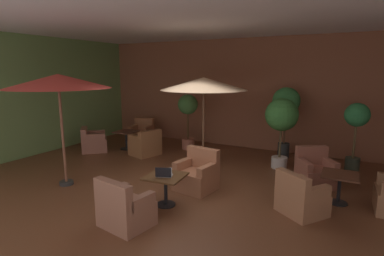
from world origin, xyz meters
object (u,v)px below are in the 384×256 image
at_px(armchair_front_right_south, 93,142).
at_px(patio_umbrella_center_beige, 58,82).
at_px(cafe_table_front_left, 166,182).
at_px(armchair_mid_center_east, 315,172).
at_px(open_laptop, 164,174).
at_px(potted_tree_right_corner, 282,118).
at_px(cafe_table_mid_center, 340,181).
at_px(potted_tree_left_corner, 356,126).
at_px(potted_tree_mid_left, 286,106).
at_px(iced_drink_cup, 170,171).
at_px(armchair_mid_center_south, 301,198).
at_px(armchair_front_left_east, 125,209).
at_px(armchair_front_right_north, 145,145).
at_px(armchair_front_right_east, 142,134).
at_px(potted_tree_mid_right, 188,112).
at_px(patio_umbrella_tall_red, 204,84).
at_px(armchair_front_left_north, 197,175).
at_px(cafe_table_front_right, 126,136).

distance_m(armchair_front_right_south, patio_umbrella_center_beige, 3.67).
distance_m(cafe_table_front_left, armchair_mid_center_east, 3.60).
bearing_deg(open_laptop, potted_tree_right_corner, 67.71).
relative_size(cafe_table_mid_center, open_laptop, 1.87).
height_order(armchair_mid_center_east, potted_tree_left_corner, potted_tree_left_corner).
bearing_deg(potted_tree_left_corner, armchair_front_right_south, -169.06).
relative_size(armchair_front_right_south, potted_tree_mid_left, 0.50).
bearing_deg(iced_drink_cup, armchair_mid_center_south, 16.74).
distance_m(armchair_front_left_east, armchair_front_right_north, 4.51).
xyz_separation_m(cafe_table_mid_center, iced_drink_cup, (-3.01, -1.57, 0.20)).
bearing_deg(armchair_front_right_east, iced_drink_cup, -46.54).
relative_size(armchair_front_right_north, potted_tree_mid_right, 0.53).
xyz_separation_m(armchair_front_right_north, patio_umbrella_tall_red, (2.05, -0.03, 1.96)).
bearing_deg(cafe_table_front_left, potted_tree_mid_left, 73.80).
relative_size(armchair_front_left_east, armchair_front_right_south, 0.85).
height_order(armchair_front_right_south, iced_drink_cup, armchair_front_right_south).
xyz_separation_m(armchair_front_right_east, armchair_mid_center_south, (6.20, -3.27, -0.01)).
distance_m(armchair_front_left_north, armchair_front_right_south, 4.71).
distance_m(armchair_front_right_south, potted_tree_left_corner, 7.80).
distance_m(patio_umbrella_tall_red, potted_tree_mid_left, 2.70).
bearing_deg(open_laptop, potted_tree_mid_right, 113.08).
height_order(potted_tree_mid_left, potted_tree_right_corner, potted_tree_mid_left).
distance_m(cafe_table_front_left, armchair_front_right_east, 5.61).
height_order(cafe_table_front_right, armchair_mid_center_south, armchair_mid_center_south).
xyz_separation_m(patio_umbrella_center_beige, potted_tree_right_corner, (4.13, 3.64, -1.02)).
height_order(potted_tree_left_corner, potted_tree_mid_left, potted_tree_mid_left).
bearing_deg(cafe_table_mid_center, potted_tree_mid_left, 120.61).
relative_size(armchair_front_left_east, potted_tree_left_corner, 0.49).
relative_size(cafe_table_front_right, armchair_mid_center_east, 0.67).
distance_m(armchair_mid_center_east, patio_umbrella_center_beige, 6.22).
height_order(cafe_table_mid_center, patio_umbrella_tall_red, patio_umbrella_tall_red).
height_order(cafe_table_front_right, armchair_front_right_south, armchair_front_right_south).
bearing_deg(iced_drink_cup, potted_tree_left_corner, 48.59).
relative_size(armchair_front_left_north, patio_umbrella_tall_red, 0.37).
bearing_deg(armchair_front_right_east, cafe_table_mid_center, -19.61).
height_order(armchair_front_left_north, armchair_mid_center_south, armchair_front_left_north).
xyz_separation_m(armchair_front_left_north, potted_tree_right_corner, (1.30, 2.43, 1.05)).
relative_size(armchair_front_right_north, open_laptop, 2.64).
bearing_deg(armchair_front_right_north, cafe_table_mid_center, -10.64).
bearing_deg(armchair_front_right_south, armchair_mid_center_south, -12.07).
bearing_deg(iced_drink_cup, armchair_front_right_east, 133.46).
bearing_deg(armchair_front_right_south, armchair_front_right_north, 13.92).
distance_m(cafe_table_front_left, potted_tree_mid_right, 4.51).
bearing_deg(iced_drink_cup, armchair_front_left_north, 81.01).
distance_m(armchair_front_right_east, patio_umbrella_tall_red, 4.05).
bearing_deg(armchair_front_left_north, cafe_table_front_right, 151.56).
height_order(cafe_table_mid_center, potted_tree_left_corner, potted_tree_left_corner).
bearing_deg(potted_tree_mid_left, armchair_mid_center_east, -59.92).
bearing_deg(cafe_table_front_right, potted_tree_left_corner, 6.03).
xyz_separation_m(armchair_front_left_east, potted_tree_mid_left, (1.49, 5.63, 1.29)).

